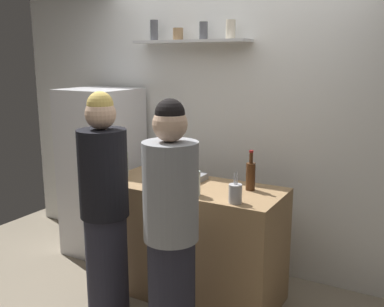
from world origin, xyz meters
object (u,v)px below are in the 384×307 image
(wine_bottle_amber_glass, at_px, (251,175))
(wine_bottle_pale_glass, at_px, (124,163))
(person_blonde, at_px, (105,210))
(water_bottle_plastic, at_px, (194,182))
(refrigerator, at_px, (103,172))
(baking_pan, at_px, (183,177))
(utensil_holder, at_px, (235,193))
(person_grey_hoodie, at_px, (171,233))

(wine_bottle_amber_glass, xyz_separation_m, wine_bottle_pale_glass, (-1.05, -0.15, -0.00))
(person_blonde, bearing_deg, water_bottle_plastic, -71.11)
(refrigerator, distance_m, person_blonde, 1.17)
(baking_pan, distance_m, utensil_holder, 0.68)
(refrigerator, height_order, person_blonde, person_blonde)
(baking_pan, relative_size, person_blonde, 0.21)
(refrigerator, distance_m, baking_pan, 1.04)
(utensil_holder, xyz_separation_m, water_bottle_plastic, (-0.33, 0.02, 0.03))
(utensil_holder, bearing_deg, water_bottle_plastic, 176.77)
(baking_pan, xyz_separation_m, person_blonde, (-0.24, -0.68, -0.12))
(wine_bottle_pale_glass, height_order, person_blonde, person_blonde)
(person_grey_hoodie, bearing_deg, refrigerator, 75.78)
(water_bottle_plastic, distance_m, person_grey_hoodie, 0.53)
(refrigerator, relative_size, utensil_holder, 7.12)
(utensil_holder, relative_size, water_bottle_plastic, 1.04)
(refrigerator, height_order, wine_bottle_pale_glass, refrigerator)
(baking_pan, height_order, wine_bottle_pale_glass, wine_bottle_pale_glass)
(utensil_holder, bearing_deg, person_blonde, -157.25)
(utensil_holder, bearing_deg, wine_bottle_amber_glass, 94.18)
(utensil_holder, distance_m, person_grey_hoodie, 0.54)
(refrigerator, relative_size, baking_pan, 4.66)
(wine_bottle_amber_glass, distance_m, wine_bottle_pale_glass, 1.07)
(refrigerator, distance_m, utensil_holder, 1.71)
(utensil_holder, xyz_separation_m, person_grey_hoodie, (-0.22, -0.46, -0.16))
(wine_bottle_amber_glass, bearing_deg, utensil_holder, -85.82)
(water_bottle_plastic, xyz_separation_m, person_grey_hoodie, (0.10, -0.48, -0.19))
(refrigerator, distance_m, person_grey_hoodie, 1.70)
(baking_pan, height_order, wine_bottle_amber_glass, wine_bottle_amber_glass)
(baking_pan, height_order, person_blonde, person_blonde)
(wine_bottle_amber_glass, xyz_separation_m, person_grey_hoodie, (-0.20, -0.79, -0.21))
(refrigerator, height_order, baking_pan, refrigerator)
(wine_bottle_amber_glass, relative_size, wine_bottle_pale_glass, 0.98)
(wine_bottle_amber_glass, height_order, water_bottle_plastic, wine_bottle_amber_glass)
(wine_bottle_amber_glass, bearing_deg, water_bottle_plastic, -134.10)
(utensil_holder, xyz_separation_m, wine_bottle_amber_glass, (-0.02, 0.33, 0.05))
(person_blonde, bearing_deg, wine_bottle_amber_glass, -67.02)
(wine_bottle_pale_glass, xyz_separation_m, person_grey_hoodie, (0.85, -0.64, -0.21))
(utensil_holder, xyz_separation_m, wine_bottle_pale_glass, (-1.08, 0.18, 0.05))
(wine_bottle_pale_glass, distance_m, person_grey_hoodie, 1.09)
(refrigerator, height_order, utensil_holder, refrigerator)
(refrigerator, xyz_separation_m, baking_pan, (1.01, -0.20, 0.14))
(wine_bottle_amber_glass, height_order, person_blonde, person_blonde)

